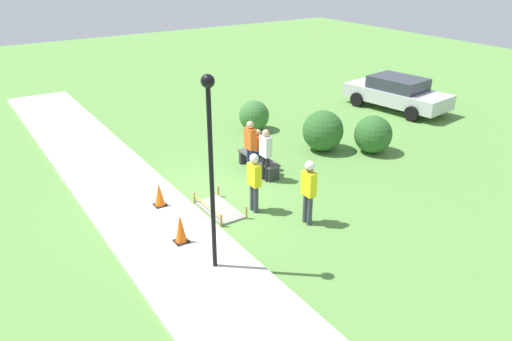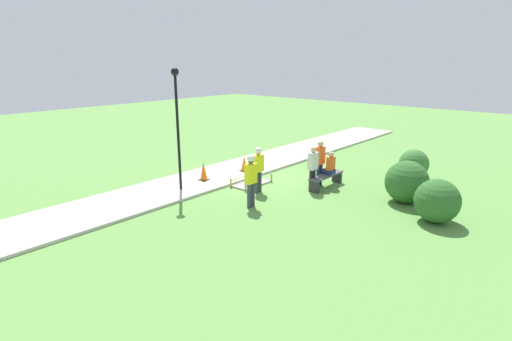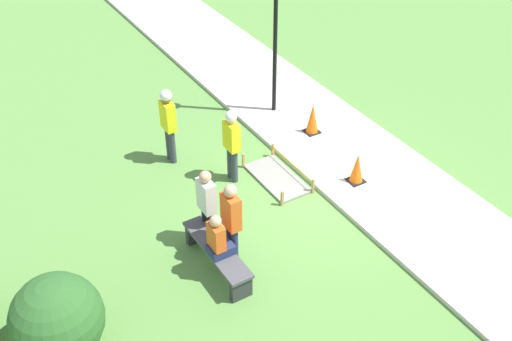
% 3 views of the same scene
% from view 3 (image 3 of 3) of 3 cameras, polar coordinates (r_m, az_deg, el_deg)
% --- Properties ---
extents(ground_plane, '(60.00, 60.00, 0.00)m').
position_cam_3_polar(ground_plane, '(13.53, 5.97, -2.24)').
color(ground_plane, '#5B8E42').
extents(sidewalk, '(28.00, 2.68, 0.10)m').
position_cam_3_polar(sidewalk, '(14.20, 10.33, -0.28)').
color(sidewalk, '#BCB7AD').
rests_on(sidewalk, ground_plane).
extents(wet_concrete_patch, '(1.60, 0.83, 0.36)m').
position_cam_3_polar(wet_concrete_patch, '(13.87, 1.90, -0.69)').
color(wet_concrete_patch, gray).
rests_on(wet_concrete_patch, ground_plane).
extents(traffic_cone_near_patch, '(0.34, 0.34, 0.69)m').
position_cam_3_polar(traffic_cone_near_patch, '(13.65, 8.97, 0.21)').
color(traffic_cone_near_patch, black).
rests_on(traffic_cone_near_patch, sidewalk).
extents(traffic_cone_far_patch, '(0.34, 0.34, 0.75)m').
position_cam_3_polar(traffic_cone_far_patch, '(15.11, 5.05, 4.62)').
color(traffic_cone_far_patch, black).
rests_on(traffic_cone_far_patch, sidewalk).
extents(park_bench, '(1.88, 0.44, 0.50)m').
position_cam_3_polar(park_bench, '(11.66, -3.47, -7.37)').
color(park_bench, '#2D2D33').
rests_on(park_bench, ground_plane).
extents(person_seated_on_bench, '(0.36, 0.44, 0.89)m').
position_cam_3_polar(person_seated_on_bench, '(11.20, -3.40, -6.12)').
color(person_seated_on_bench, navy).
rests_on(person_seated_on_bench, park_bench).
extents(worker_supervisor, '(0.40, 0.26, 1.80)m').
position_cam_3_polar(worker_supervisor, '(14.01, -7.81, 4.52)').
color(worker_supervisor, '#383D47').
rests_on(worker_supervisor, ground_plane).
extents(worker_assistant, '(0.40, 0.25, 1.71)m').
position_cam_3_polar(worker_assistant, '(13.33, -2.17, 2.73)').
color(worker_assistant, '#383D47').
rests_on(worker_assistant, ground_plane).
extents(bystander_in_orange_shirt, '(0.40, 0.23, 1.78)m').
position_cam_3_polar(bystander_in_orange_shirt, '(11.32, -2.22, -4.39)').
color(bystander_in_orange_shirt, navy).
rests_on(bystander_in_orange_shirt, ground_plane).
extents(bystander_in_gray_shirt, '(0.40, 0.22, 1.69)m').
position_cam_3_polar(bystander_in_gray_shirt, '(11.78, -4.40, -2.97)').
color(bystander_in_gray_shirt, black).
rests_on(bystander_in_gray_shirt, ground_plane).
extents(lamppost_near, '(0.28, 0.28, 4.40)m').
position_cam_3_polar(lamppost_near, '(14.86, 1.78, 14.83)').
color(lamppost_near, black).
rests_on(lamppost_near, sidewalk).
extents(shrub_rounded_near, '(1.46, 1.46, 1.46)m').
position_cam_3_polar(shrub_rounded_near, '(10.57, -17.25, -12.48)').
color(shrub_rounded_near, '#2D6028').
rests_on(shrub_rounded_near, ground_plane).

